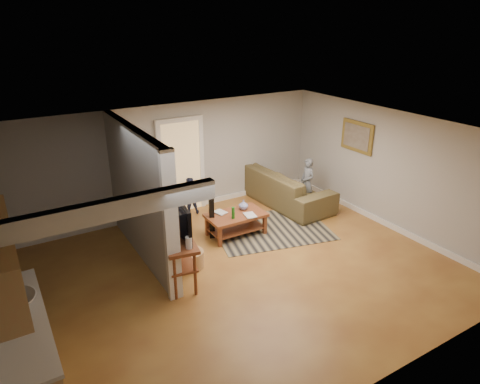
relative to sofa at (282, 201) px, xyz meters
name	(u,v)px	position (x,y,z in m)	size (l,w,h in m)	color
ground	(237,273)	(-2.60, -2.20, 0.00)	(7.50, 7.50, 0.00)	brown
room_shell	(166,202)	(-3.67, -1.77, 1.46)	(7.54, 6.02, 2.52)	#A7A5A0
area_rug	(271,229)	(-1.10, -1.12, 0.01)	(2.38, 1.74, 0.01)	black
sofa	(282,201)	(0.00, 0.00, 0.00)	(2.77, 1.08, 0.81)	#493C24
coffee_table	(236,218)	(-1.85, -0.93, 0.37)	(1.21, 0.72, 0.71)	brown
tv_console	(176,239)	(-3.54, -1.81, 0.76)	(0.72, 1.39, 1.14)	brown
speaker_left	(160,237)	(-3.60, -1.17, 0.51)	(0.10, 0.10, 1.03)	black
speaker_right	(212,215)	(-2.35, -0.80, 0.51)	(0.10, 0.10, 1.02)	black
toy_basket	(191,258)	(-3.20, -1.59, 0.18)	(0.48, 0.48, 0.43)	#A98149
child	(306,204)	(0.40, -0.45, 0.00)	(0.42, 0.27, 1.14)	slate
toddler	(190,213)	(-2.25, 0.50, 0.00)	(0.43, 0.33, 0.88)	#202744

